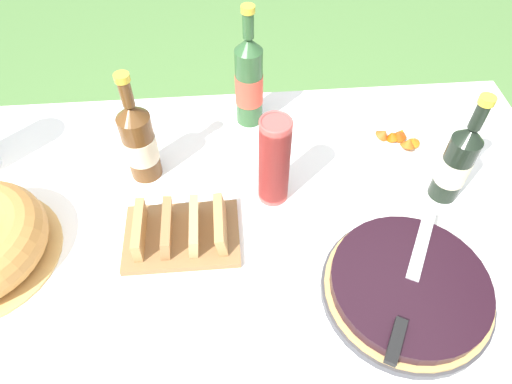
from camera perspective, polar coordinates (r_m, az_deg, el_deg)
The scene contains 10 objects.
garden_table at distance 1.06m, azimuth -1.51°, elevation -12.03°, with size 1.64×1.23×0.77m.
tablecloth at distance 1.01m, azimuth -1.57°, elevation -10.62°, with size 1.65×1.24×0.10m.
berry_tart at distance 1.00m, azimuth 18.44°, elevation -11.26°, with size 0.35×0.35×0.06m.
serving_knife at distance 0.96m, azimuth 18.59°, elevation -11.67°, with size 0.20×0.34×0.01m.
cup_stack at distance 1.04m, azimuth 2.29°, elevation 3.81°, with size 0.07×0.07×0.24m.
cider_bottle_green at distance 1.24m, azimuth -0.88°, elevation 13.64°, with size 0.08×0.08×0.34m.
cider_bottle_amber at distance 1.13m, azimuth -14.42°, elevation 6.18°, with size 0.08×0.08×0.30m.
juice_bottle_red at distance 1.14m, azimuth 23.80°, elevation 3.39°, with size 0.07×0.07×0.30m.
snack_plate_near at distance 1.30m, azimuth 17.01°, elevation 6.31°, with size 0.23×0.23×0.05m.
bread_board at distance 1.04m, azimuth -9.34°, elevation -4.92°, with size 0.26×0.18×0.07m.
Camera 1 is at (-0.01, -0.50, 1.65)m, focal length 32.00 mm.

